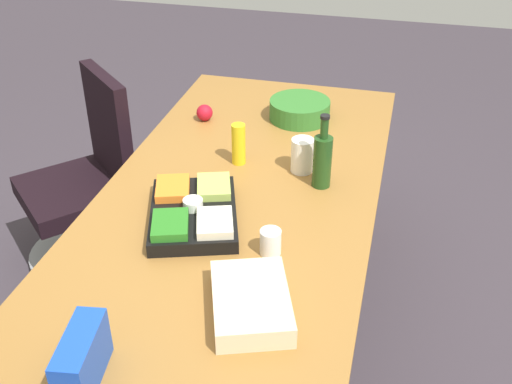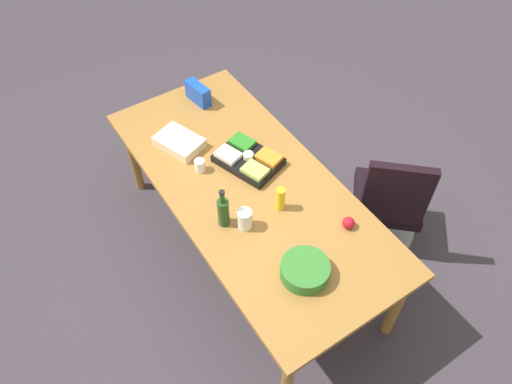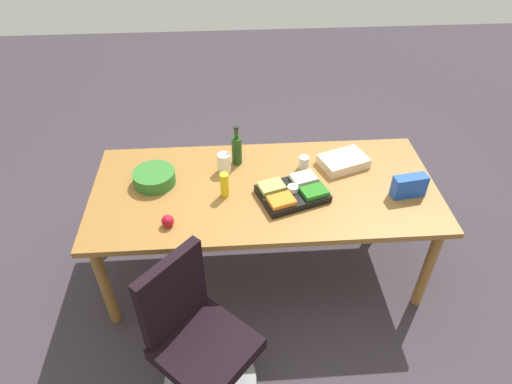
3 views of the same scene
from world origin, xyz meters
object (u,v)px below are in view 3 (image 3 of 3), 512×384
paper_cup (304,163)px  apple_red (168,221)px  sheet_cake (343,161)px  chip_bag_blue (409,186)px  veggie_tray (293,192)px  conference_table (265,195)px  office_chair (199,347)px  wine_bottle (237,149)px  mustard_bottle (225,185)px  mayo_jar (224,163)px  salad_bowl (154,177)px

paper_cup → apple_red: size_ratio=1.18×
sheet_cake → chip_bag_blue: bearing=-44.9°
veggie_tray → sheet_cake: veggie_tray is taller
conference_table → office_chair: 1.06m
wine_bottle → mustard_bottle: bearing=-104.5°
office_chair → chip_bag_blue: bearing=29.2°
sheet_cake → mayo_jar: mayo_jar is taller
mustard_bottle → salad_bowl: 0.50m
mayo_jar → paper_cup: bearing=-0.0°
chip_bag_blue → apple_red: 1.55m
veggie_tray → sheet_cake: (0.40, 0.31, -0.00)m
wine_bottle → conference_table: bearing=-59.4°
wine_bottle → salad_bowl: 0.60m
paper_cup → apple_red: (-0.91, -0.52, -0.01)m
mustard_bottle → sheet_cake: mustard_bottle is taller
chip_bag_blue → veggie_tray: (-0.75, 0.03, -0.04)m
salad_bowl → veggie_tray: bearing=-12.9°
wine_bottle → sheet_cake: 0.76m
mustard_bottle → paper_cup: mustard_bottle is taller
mustard_bottle → apple_red: (-0.35, -0.26, -0.05)m
office_chair → chip_bag_blue: 1.64m
salad_bowl → office_chair: bearing=-73.8°
office_chair → apple_red: office_chair is taller
mustard_bottle → mayo_jar: bearing=90.0°
office_chair → mustard_bottle: bearing=78.0°
chip_bag_blue → veggie_tray: chip_bag_blue is taller
office_chair → veggie_tray: bearing=52.4°
wine_bottle → veggie_tray: wine_bottle is taller
office_chair → mayo_jar: bearing=80.8°
apple_red → mayo_jar: size_ratio=0.54×
veggie_tray → apple_red: size_ratio=6.49×
chip_bag_blue → mayo_jar: size_ratio=1.57×
sheet_cake → mayo_jar: 0.84m
mustard_bottle → paper_cup: (0.56, 0.26, -0.04)m
wine_bottle → salad_bowl: size_ratio=1.06×
paper_cup → conference_table: bearing=-145.5°
mustard_bottle → chip_bag_blue: 1.19m
paper_cup → salad_bowl: size_ratio=0.32×
apple_red → veggie_tray: bearing=15.4°
sheet_cake → mustard_bottle: bearing=-162.2°
conference_table → veggie_tray: size_ratio=4.67×
office_chair → chip_bag_blue: size_ratio=4.43×
veggie_tray → apple_red: bearing=-164.6°
mustard_bottle → chip_bag_blue: mustard_bottle is taller
mustard_bottle → veggie_tray: bearing=-5.8°
wine_bottle → apple_red: 0.76m
paper_cup → veggie_tray: size_ratio=0.18×
mustard_bottle → wine_bottle: (0.09, 0.36, 0.03)m
veggie_tray → chip_bag_blue: bearing=-2.6°
salad_bowl → mayo_jar: bearing=11.9°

